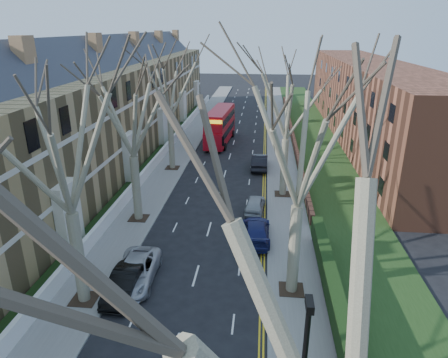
# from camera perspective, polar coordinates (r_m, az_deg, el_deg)

# --- Properties ---
(pavement_left) EXTENTS (3.00, 102.00, 0.12)m
(pavement_left) POSITION_cam_1_polar(r_m,az_deg,el_deg) (53.16, -5.08, 5.46)
(pavement_left) COLOR slate
(pavement_left) RESTS_ON ground
(pavement_right) EXTENTS (3.00, 102.00, 0.12)m
(pavement_right) POSITION_cam_1_polar(r_m,az_deg,el_deg) (52.30, 8.01, 5.08)
(pavement_right) COLOR slate
(pavement_right) RESTS_ON ground
(terrace_left) EXTENTS (9.70, 78.00, 13.60)m
(terrace_left) POSITION_cam_1_polar(r_m,az_deg,el_deg) (46.56, -16.56, 9.39)
(terrace_left) COLOR #967C4C
(terrace_left) RESTS_ON ground
(flats_right) EXTENTS (13.97, 54.00, 10.00)m
(flats_right) POSITION_cam_1_polar(r_m,az_deg,el_deg) (56.75, 19.97, 10.40)
(flats_right) COLOR brown
(flats_right) RESTS_ON ground
(front_wall_left) EXTENTS (0.30, 78.00, 1.00)m
(front_wall_left) POSITION_cam_1_polar(r_m,az_deg,el_deg) (45.87, -8.95, 3.49)
(front_wall_left) COLOR white
(front_wall_left) RESTS_ON ground
(grass_verge_right) EXTENTS (6.00, 102.00, 0.06)m
(grass_verge_right) POSITION_cam_1_polar(r_m,az_deg,el_deg) (52.66, 12.92, 4.96)
(grass_verge_right) COLOR #1E3914
(grass_verge_right) RESTS_ON ground
(tree_left_mid) EXTENTS (10.50, 10.50, 14.71)m
(tree_left_mid) POSITION_cam_1_polar(r_m,az_deg,el_deg) (20.27, -22.45, 6.15)
(tree_left_mid) COLOR #716850
(tree_left_mid) RESTS_ON ground
(tree_left_far) EXTENTS (10.15, 10.15, 14.22)m
(tree_left_far) POSITION_cam_1_polar(r_m,az_deg,el_deg) (29.32, -13.43, 10.69)
(tree_left_far) COLOR #716850
(tree_left_far) RESTS_ON ground
(tree_left_dist) EXTENTS (10.50, 10.50, 14.71)m
(tree_left_dist) POSITION_cam_1_polar(r_m,az_deg,el_deg) (40.70, -8.00, 14.23)
(tree_left_dist) COLOR #716850
(tree_left_dist) RESTS_ON ground
(tree_right_near) EXTENTS (10.85, 10.85, 15.20)m
(tree_right_near) POSITION_cam_1_polar(r_m,az_deg,el_deg) (7.12, 21.22, -18.24)
(tree_right_near) COLOR #716850
(tree_right_near) RESTS_ON ground
(tree_right_mid) EXTENTS (10.50, 10.50, 14.71)m
(tree_right_mid) POSITION_cam_1_polar(r_m,az_deg,el_deg) (19.95, 11.22, 7.13)
(tree_right_mid) COLOR #716850
(tree_right_mid) RESTS_ON ground
(tree_right_far) EXTENTS (10.15, 10.15, 14.22)m
(tree_right_far) POSITION_cam_1_polar(r_m,az_deg,el_deg) (33.73, 9.17, 12.27)
(tree_right_far) COLOR #716850
(tree_right_far) RESTS_ON ground
(double_decker_bus) EXTENTS (3.15, 10.29, 4.27)m
(double_decker_bus) POSITION_cam_1_polar(r_m,az_deg,el_deg) (51.69, -0.56, 7.43)
(double_decker_bus) COLOR #AB0C18
(double_decker_bus) RESTS_ON ground
(car_left_mid) EXTENTS (1.64, 4.33, 1.41)m
(car_left_mid) POSITION_cam_1_polar(r_m,az_deg,el_deg) (23.85, -13.90, -14.17)
(car_left_mid) COLOR black
(car_left_mid) RESTS_ON ground
(car_left_far) EXTENTS (2.52, 5.12, 1.40)m
(car_left_far) POSITION_cam_1_polar(r_m,az_deg,el_deg) (24.68, -12.57, -12.74)
(car_left_far) COLOR #AEAFB4
(car_left_far) RESTS_ON ground
(car_right_near) EXTENTS (2.06, 4.84, 1.39)m
(car_right_near) POSITION_cam_1_polar(r_m,az_deg,el_deg) (28.51, 4.59, -7.36)
(car_right_near) COLOR navy
(car_right_near) RESTS_ON ground
(car_right_mid) EXTENTS (1.81, 3.83, 1.27)m
(car_right_mid) POSITION_cam_1_polar(r_m,az_deg,el_deg) (32.70, 4.45, -3.59)
(car_right_mid) COLOR #979CA0
(car_right_mid) RESTS_ON ground
(car_right_far) EXTENTS (1.72, 4.76, 1.56)m
(car_right_far) POSITION_cam_1_polar(r_m,az_deg,el_deg) (42.58, 5.10, 2.52)
(car_right_far) COLOR black
(car_right_far) RESTS_ON ground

